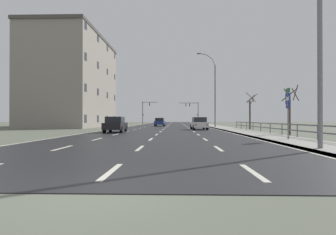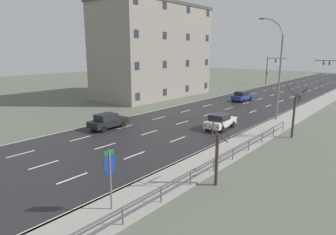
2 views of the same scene
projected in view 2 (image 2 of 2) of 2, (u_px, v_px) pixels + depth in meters
ground_plane at (254, 101)px, 47.11m from camera, size 160.00×160.00×0.12m
road_asphalt_strip at (280, 93)px, 56.11m from camera, size 14.00×120.00×0.03m
sidewalk_right at (329, 97)px, 50.88m from camera, size 3.00×120.00×0.12m
guardrail at (214, 162)px, 19.20m from camera, size 0.07×26.53×1.00m
street_lamp_midground at (278, 72)px, 32.88m from camera, size 2.87×0.24×11.44m
highway_sign at (110, 172)px, 14.26m from camera, size 0.09×0.68×3.21m
traffic_signal_right at (334, 69)px, 60.05m from camera, size 5.38×0.36×6.13m
traffic_signal_left at (270, 67)px, 69.39m from camera, size 4.49×0.36×6.42m
car_near_left at (242, 96)px, 46.83m from camera, size 1.96×4.17×1.57m
car_far_left at (108, 121)px, 30.13m from camera, size 1.89×4.12×1.57m
car_mid_centre at (220, 121)px, 30.11m from camera, size 2.03×4.20×1.57m
brick_building at (154, 51)px, 50.90m from camera, size 10.31×20.99×15.56m
bare_tree_near at (218, 155)px, 17.14m from camera, size 1.23×1.68×4.08m
bare_tree_mid at (294, 114)px, 26.70m from camera, size 1.65×1.77×4.78m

